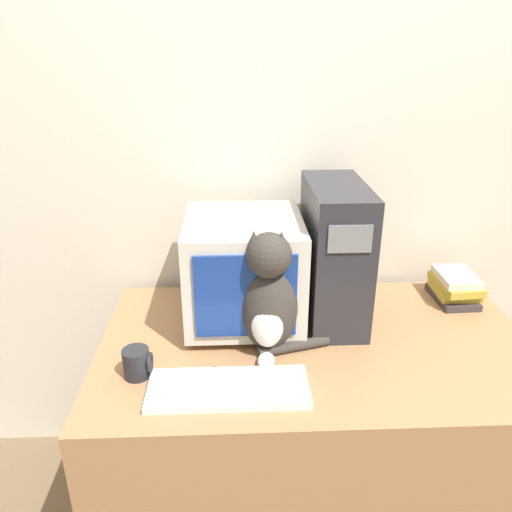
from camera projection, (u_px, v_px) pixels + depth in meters
The scene contains 9 objects.
wall_back at pixel (303, 165), 1.88m from camera, with size 7.00×0.05×2.50m.
desk at pixel (311, 433), 1.78m from camera, with size 1.41×0.82×0.78m.
crt_monitor at pixel (244, 270), 1.68m from camera, with size 0.38×0.41×0.37m.
computer_tower at pixel (334, 253), 1.69m from camera, with size 0.19×0.41×0.48m.
keyboard at pixel (228, 388), 1.39m from camera, with size 0.45×0.18×0.02m.
cat at pixel (269, 299), 1.52m from camera, with size 0.30×0.25×0.41m.
book_stack at pixel (455, 287), 1.86m from camera, with size 0.16×0.21×0.11m.
pen at pixel (194, 372), 1.47m from camera, with size 0.13×0.04×0.01m.
mug at pixel (137, 363), 1.44m from camera, with size 0.08×0.08×0.09m.
Camera 1 is at (-0.26, -0.96, 1.68)m, focal length 35.00 mm.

